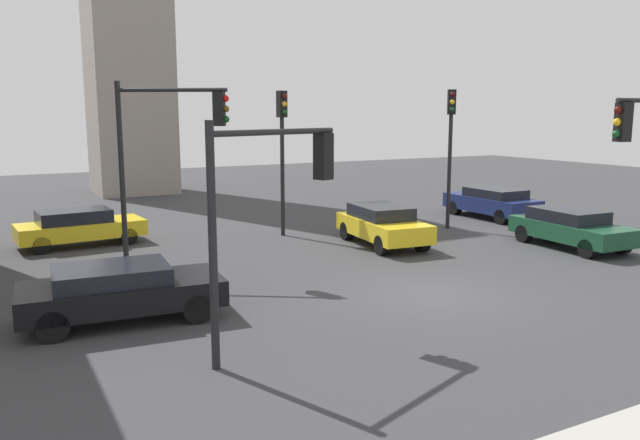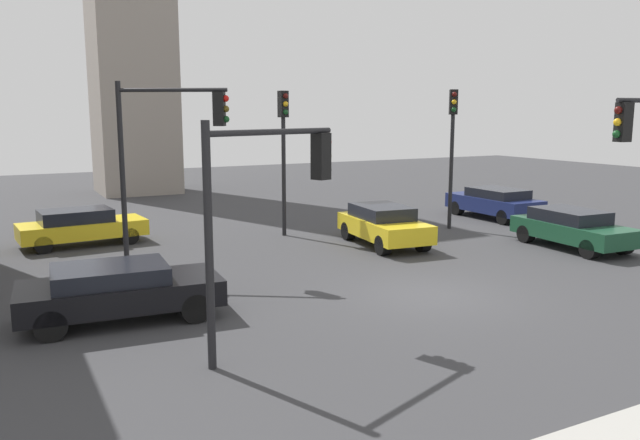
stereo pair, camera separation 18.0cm
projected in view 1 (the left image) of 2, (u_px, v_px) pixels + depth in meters
ground_plane at (432, 295)px, 16.76m from camera, size 82.66×82.66×0.00m
traffic_light_0 at (451, 133)px, 25.76m from camera, size 0.44×0.49×5.70m
traffic_light_1 at (168, 138)px, 18.78m from camera, size 2.90×1.96×5.70m
traffic_light_3 at (275, 187)px, 12.57m from camera, size 3.25×1.35×4.65m
traffic_light_4 at (282, 136)px, 24.25m from camera, size 0.35×0.47×5.60m
car_0 at (382, 224)px, 22.97m from camera, size 2.31×4.37×1.44m
car_1 at (492, 202)px, 28.90m from camera, size 2.00×4.50×1.39m
car_2 at (120, 290)px, 14.58m from camera, size 4.67×2.37×1.32m
car_3 at (571, 227)px, 22.58m from camera, size 2.14×4.46×1.37m
car_4 at (79, 226)px, 22.87m from camera, size 4.48×2.13×1.33m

